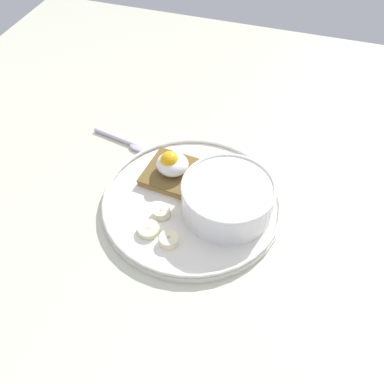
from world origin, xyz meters
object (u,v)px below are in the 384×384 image
at_px(banana_slice_back, 169,240).
at_px(spoon, 127,142).
at_px(poached_egg, 172,163).
at_px(banana_slice_left, 148,229).
at_px(toast_slice, 173,173).
at_px(banana_slice_front, 162,212).
at_px(oatmeal_bowl, 228,197).

bearing_deg(banana_slice_back, spoon, -51.64).
bearing_deg(poached_egg, banana_slice_left, 92.40).
bearing_deg(toast_slice, poached_egg, 35.94).
distance_m(poached_egg, banana_slice_front, 0.09).
xyz_separation_m(banana_slice_back, spoon, (0.15, -0.19, -0.01)).
xyz_separation_m(toast_slice, spoon, (0.11, -0.06, -0.01)).
xyz_separation_m(oatmeal_bowl, banana_slice_front, (0.09, 0.04, -0.02)).
height_order(toast_slice, banana_slice_back, same).
xyz_separation_m(oatmeal_bowl, spoon, (0.21, -0.10, -0.03)).
bearing_deg(banana_slice_left, oatmeal_bowl, -142.32).
relative_size(oatmeal_bowl, banana_slice_back, 4.01).
relative_size(banana_slice_front, banana_slice_back, 0.86).
bearing_deg(banana_slice_front, oatmeal_bowl, -155.76).
bearing_deg(banana_slice_front, banana_slice_back, 122.03).
distance_m(oatmeal_bowl, banana_slice_back, 0.11).
bearing_deg(toast_slice, spoon, -28.97).
relative_size(toast_slice, banana_slice_left, 2.10).
distance_m(banana_slice_left, spoon, 0.21).
xyz_separation_m(banana_slice_front, banana_slice_left, (0.01, 0.03, -0.00)).
height_order(toast_slice, spoon, toast_slice).
relative_size(banana_slice_left, spoon, 0.39).
height_order(poached_egg, banana_slice_left, poached_egg).
bearing_deg(banana_slice_front, banana_slice_left, 77.68).
xyz_separation_m(poached_egg, banana_slice_front, (-0.01, 0.08, -0.02)).
distance_m(banana_slice_left, banana_slice_back, 0.04).
distance_m(poached_egg, banana_slice_back, 0.13).
xyz_separation_m(poached_egg, banana_slice_left, (-0.00, 0.12, -0.02)).
bearing_deg(toast_slice, banana_slice_back, 107.21).
relative_size(poached_egg, spoon, 0.45).
height_order(banana_slice_left, spoon, banana_slice_left).
distance_m(toast_slice, banana_slice_left, 0.12).
bearing_deg(banana_slice_front, poached_egg, -81.28).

